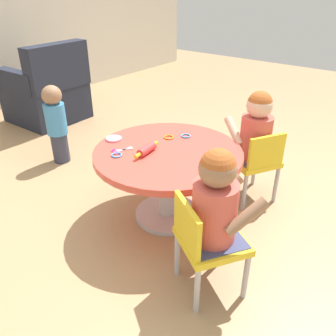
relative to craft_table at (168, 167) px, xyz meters
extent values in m
plane|color=tan|center=(0.00, 0.00, -0.38)|extent=(10.00, 10.00, 0.00)
cylinder|color=silver|center=(0.00, 0.00, -0.36)|extent=(0.44, 0.44, 0.03)
cylinder|color=silver|center=(0.00, 0.00, -0.15)|extent=(0.12, 0.12, 0.45)
cylinder|color=#D84C3F|center=(0.00, 0.00, 0.09)|extent=(0.92, 0.92, 0.04)
cylinder|color=#B7B7BC|center=(-0.30, -0.72, -0.24)|extent=(0.03, 0.03, 0.28)
cylinder|color=#B7B7BC|center=(-0.16, -0.50, -0.24)|extent=(0.03, 0.03, 0.28)
cylinder|color=#B7B7BC|center=(-0.52, -0.58, -0.24)|extent=(0.03, 0.03, 0.28)
cylinder|color=#B7B7BC|center=(-0.38, -0.36, -0.24)|extent=(0.03, 0.03, 0.28)
cube|color=yellow|center=(-0.34, -0.54, -0.08)|extent=(0.41, 0.41, 0.04)
cube|color=yellow|center=(-0.45, -0.47, 0.05)|extent=(0.16, 0.24, 0.22)
cube|color=#3F4772|center=(-0.34, -0.54, -0.08)|extent=(0.38, 0.37, 0.04)
cylinder|color=#D8594C|center=(-0.34, -0.54, 0.09)|extent=(0.21, 0.21, 0.30)
sphere|color=#997051|center=(-0.34, -0.54, 0.32)|extent=(0.17, 0.17, 0.17)
sphere|color=#B25926|center=(-0.34, -0.54, 0.33)|extent=(0.16, 0.16, 0.16)
cylinder|color=#997051|center=(-0.31, -0.69, 0.12)|extent=(0.21, 0.16, 0.17)
cylinder|color=#997051|center=(-0.20, -0.50, 0.12)|extent=(0.21, 0.16, 0.17)
cylinder|color=#B7B7BC|center=(0.73, -0.27, -0.24)|extent=(0.03, 0.03, 0.28)
cylinder|color=#B7B7BC|center=(0.51, -0.14, -0.24)|extent=(0.03, 0.03, 0.28)
cylinder|color=#B7B7BC|center=(0.61, -0.49, -0.24)|extent=(0.03, 0.03, 0.28)
cylinder|color=#B7B7BC|center=(0.38, -0.36, -0.24)|extent=(0.03, 0.03, 0.28)
cube|color=yellow|center=(0.56, -0.31, -0.08)|extent=(0.41, 0.41, 0.04)
cube|color=yellow|center=(0.49, -0.43, 0.05)|extent=(0.25, 0.15, 0.22)
cube|color=#3F4772|center=(0.56, -0.31, -0.08)|extent=(0.36, 0.37, 0.04)
cylinder|color=#D8594C|center=(0.56, -0.31, 0.09)|extent=(0.21, 0.21, 0.30)
sphere|color=beige|center=(0.56, -0.31, 0.32)|extent=(0.17, 0.17, 0.17)
sphere|color=#B25926|center=(0.56, -0.31, 0.33)|extent=(0.16, 0.16, 0.16)
cylinder|color=beige|center=(0.70, -0.28, 0.12)|extent=(0.15, 0.21, 0.17)
cylinder|color=beige|center=(0.51, -0.17, 0.12)|extent=(0.15, 0.21, 0.17)
cube|color=#232838|center=(0.60, 2.20, -0.18)|extent=(0.72, 0.72, 0.40)
cube|color=#232838|center=(0.61, 1.91, 0.25)|extent=(0.70, 0.18, 0.45)
cube|color=#232838|center=(0.90, 2.21, 0.12)|extent=(0.14, 0.60, 0.20)
cube|color=#232838|center=(0.30, 2.19, 0.12)|extent=(0.14, 0.60, 0.20)
cylinder|color=#33384C|center=(0.05, 1.23, -0.25)|extent=(0.14, 0.14, 0.26)
cylinder|color=#3F8CCC|center=(0.05, 1.23, 0.01)|extent=(0.17, 0.17, 0.26)
sphere|color=#997051|center=(0.05, 1.23, 0.21)|extent=(0.16, 0.16, 0.16)
cylinder|color=#D83F3F|center=(-0.11, 0.08, 0.14)|extent=(0.15, 0.07, 0.05)
cylinder|color=yellow|center=(-0.02, 0.09, 0.14)|extent=(0.05, 0.03, 0.02)
cylinder|color=yellow|center=(-0.20, 0.07, 0.14)|extent=(0.05, 0.03, 0.02)
cube|color=silver|center=(-0.16, 0.21, 0.12)|extent=(0.11, 0.03, 0.01)
cube|color=silver|center=(-0.16, 0.21, 0.12)|extent=(0.10, 0.07, 0.01)
torus|color=#D83F99|center=(-0.22, 0.22, 0.12)|extent=(0.05, 0.05, 0.01)
torus|color=#D83F99|center=(-0.21, 0.25, 0.12)|extent=(0.05, 0.05, 0.01)
cylinder|color=pink|center=(-0.09, 0.38, 0.12)|extent=(0.11, 0.11, 0.01)
torus|color=orange|center=(0.15, 0.11, 0.12)|extent=(0.07, 0.07, 0.01)
torus|color=#3F99D8|center=(0.24, 0.04, 0.12)|extent=(0.07, 0.07, 0.01)
torus|color=#3F99D8|center=(-0.25, 0.20, 0.12)|extent=(0.07, 0.07, 0.01)
camera|label=1|loc=(-1.49, -1.17, 1.04)|focal=36.90mm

